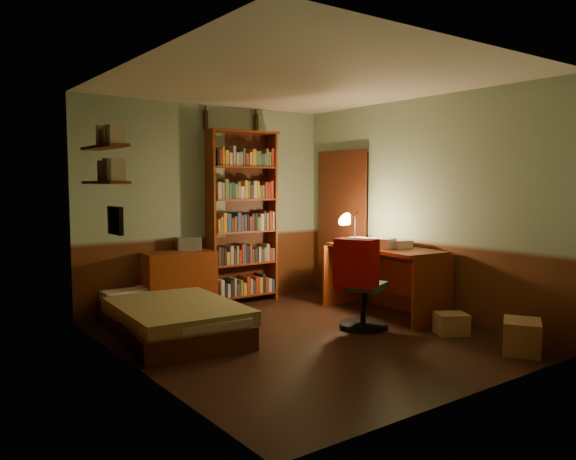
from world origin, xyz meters
TOP-DOWN VIEW (x-y plane):
  - floor at (0.00, 0.00)m, footprint 3.50×4.00m
  - ceiling at (0.00, 0.00)m, footprint 3.50×4.00m
  - wall_back at (0.00, 2.01)m, footprint 3.50×0.02m
  - wall_left at (-1.76, 0.00)m, footprint 0.02×4.00m
  - wall_right at (1.76, 0.00)m, footprint 0.02×4.00m
  - wall_front at (0.00, -2.01)m, footprint 3.50×0.02m
  - doorway at (1.72, 1.30)m, footprint 0.06×0.90m
  - door_trim at (1.69, 1.30)m, footprint 0.02×0.98m
  - bed at (-1.04, 0.97)m, footprint 1.30×2.13m
  - dresser at (-0.54, 1.76)m, footprint 0.89×0.51m
  - mini_stereo at (-0.35, 1.89)m, footprint 0.34×0.29m
  - bookshelf at (0.42, 1.85)m, footprint 1.00×0.41m
  - bottle_left at (-0.05, 1.96)m, footprint 0.09×0.09m
  - bottle_right at (0.72, 1.96)m, footprint 0.08×0.08m
  - desk at (1.42, 0.23)m, footprint 0.77×1.59m
  - paper_stack at (1.29, 0.15)m, footprint 0.29×0.35m
  - desk_lamp at (1.33, 0.65)m, footprint 0.20×0.20m
  - office_chair at (0.77, -0.09)m, footprint 0.57×0.54m
  - red_jacket at (0.67, -0.27)m, footprint 0.24×0.44m
  - wall_shelf_lower at (-1.64, 1.10)m, footprint 0.20×0.90m
  - wall_shelf_upper at (-1.64, 1.10)m, footprint 0.20×0.90m
  - framed_picture at (-1.72, 0.60)m, footprint 0.04×0.32m
  - cardboard_box_a at (1.35, -1.64)m, footprint 0.52×0.50m
  - cardboard_box_b at (1.35, -0.83)m, footprint 0.40×0.38m

SIDE VIEW (x-z plane):
  - floor at x=0.00m, z-range -0.02..0.00m
  - cardboard_box_b at x=1.35m, z-range 0.00..0.22m
  - cardboard_box_a at x=1.35m, z-range 0.00..0.31m
  - bed at x=-1.04m, z-range 0.00..0.60m
  - dresser at x=-0.54m, z-range 0.00..0.76m
  - desk at x=1.42m, z-range 0.00..0.83m
  - office_chair at x=0.77m, z-range 0.00..0.90m
  - mini_stereo at x=-0.35m, z-range 0.76..0.92m
  - paper_stack at x=1.29m, z-range 0.83..0.94m
  - doorway at x=1.72m, z-range 0.00..2.00m
  - door_trim at x=1.69m, z-range -0.04..2.04m
  - bookshelf at x=0.42m, z-range 0.00..2.28m
  - desk_lamp at x=1.33m, z-range 0.83..1.48m
  - red_jacket at x=0.67m, z-range 0.90..1.41m
  - framed_picture at x=-1.72m, z-range 1.12..1.38m
  - wall_back at x=0.00m, z-range 0.00..2.60m
  - wall_left at x=-1.76m, z-range 0.00..2.60m
  - wall_right at x=1.76m, z-range 0.00..2.60m
  - wall_front at x=0.00m, z-range 0.00..2.60m
  - wall_shelf_lower at x=-1.64m, z-range 1.59..1.61m
  - wall_shelf_upper at x=-1.64m, z-range 1.94..1.96m
  - bottle_left at x=-0.05m, z-range 2.28..2.52m
  - bottle_right at x=0.72m, z-range 2.28..2.52m
  - ceiling at x=0.00m, z-range 2.60..2.62m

